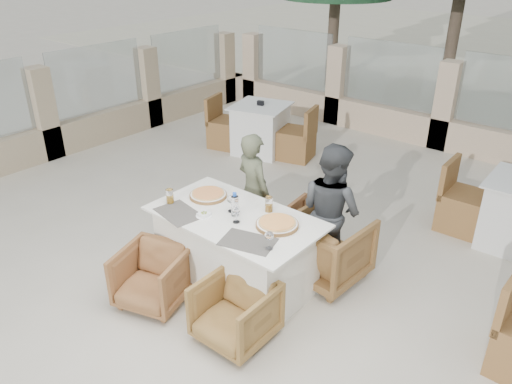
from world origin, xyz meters
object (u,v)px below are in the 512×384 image
Objects in this scene: wine_glass_corner at (269,239)px; pizza_left at (208,195)px; dining_table at (236,251)px; olive_dish at (204,214)px; beer_glass_right at (269,204)px; diner_right at (331,211)px; water_bottle at (235,204)px; beer_glass_left at (170,196)px; diner_left at (253,190)px; armchair_far_right at (327,248)px; bg_table_a at (260,129)px; pizza_right at (277,224)px; armchair_far_left at (268,218)px; armchair_near_left at (153,277)px; wine_glass_near at (236,213)px; armchair_near_right at (235,312)px; wine_glass_centre at (231,203)px.

pizza_left is at bearing 161.71° from wine_glass_corner.
olive_dish is at bearing -138.86° from dining_table.
diner_right is (0.37, 0.50, -0.15)m from beer_glass_right.
diner_right is at bearing 53.68° from water_bottle.
diner_left is (0.26, 0.93, -0.20)m from beer_glass_left.
diner_left reaches higher than beer_glass_left.
water_bottle is at bearing 158.15° from wine_glass_corner.
armchair_far_right is 3.40m from bg_table_a.
diner_right reaches higher than water_bottle.
wine_glass_corner is at bearing -64.75° from bg_table_a.
beer_glass_left is 0.09× the size of bg_table_a.
pizza_right is at bearing 75.78° from armchair_far_right.
armchair_near_left is (-0.16, -1.49, -0.02)m from armchair_far_left.
wine_glass_near is 1.11m from armchair_far_left.
armchair_near_right is at bearing 101.18° from diner_right.
water_bottle reaches higher than armchair_near_right.
armchair_far_left is 1.56m from armchair_near_right.
beer_glass_left is 3.37m from bg_table_a.
pizza_right is at bearing 127.23° from armchair_far_left.
wine_glass_corner is at bearing -16.92° from wine_glass_near.
pizza_left is 1.10m from wine_glass_corner.
beer_glass_left is 1.30× the size of olive_dish.
bg_table_a is at bearing 131.77° from pizza_right.
pizza_left is 0.38m from beer_glass_left.
beer_glass_right is 0.22× the size of armchair_far_left.
wine_glass_centre is (-0.08, 0.04, -0.02)m from water_bottle.
armchair_near_right is (0.95, -0.67, -0.52)m from pizza_left.
diner_left reaches higher than wine_glass_corner.
dining_table is 8.70× the size of wine_glass_corner.
armchair_far_left reaches higher than armchair_near_left.
armchair_near_left is 1.79m from diner_right.
beer_glass_right is (-0.23, 0.17, 0.05)m from pizza_right.
wine_glass_centre is at bearing 47.85° from armchair_near_left.
dining_table is 0.49m from wine_glass_centre.
bg_table_a is (-2.44, 2.73, -0.41)m from pizza_right.
diner_right is at bearing 91.62° from wine_glass_corner.
armchair_near_left is (0.24, -0.47, -0.57)m from beer_glass_left.
beer_glass_left is (-1.23, 0.02, -0.02)m from wine_glass_corner.
diner_left reaches higher than wine_glass_centre.
wine_glass_centre reaches higher than bg_table_a.
armchair_far_left is at bearing -63.94° from bg_table_a.
wine_glass_centre is at bearing 157.81° from wine_glass_corner.
water_bottle is 0.13m from wine_glass_near.
pizza_left reaches higher than armchair_far_right.
pizza_left is 0.50× the size of armchair_far_right.
beer_glass_left reaches higher than dining_table.
armchair_far_right is (0.19, 0.57, -0.46)m from pizza_right.
armchair_near_left is (-0.41, -0.68, -0.11)m from dining_table.
armchair_far_right is at bearing 35.41° from beer_glass_left.
water_bottle is (0.45, -0.11, 0.09)m from pizza_left.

